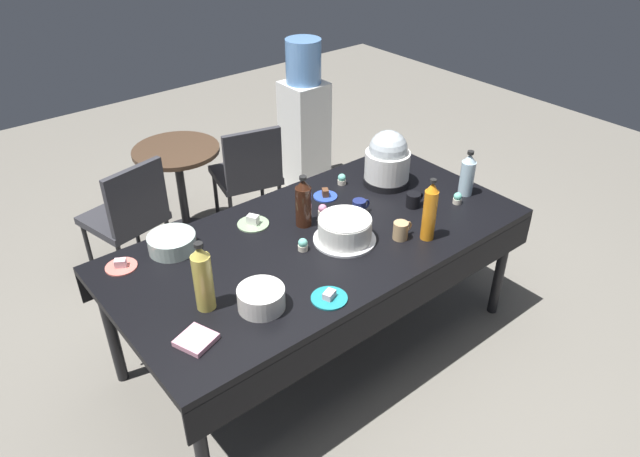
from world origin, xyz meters
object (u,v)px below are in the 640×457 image
coffee_mug_navy (359,207)px  water_cooler (304,119)px  cupcake_lemon (323,210)px  soda_bottle_orange_juice (430,211)px  ceramic_snack_bowl (261,298)px  round_cafe_table (180,177)px  soda_bottle_water (467,175)px  maroon_chair_left (129,213)px  dessert_plate_teal (329,297)px  dessert_plate_cobalt (325,195)px  cupcake_vanilla (342,179)px  maroon_chair_right (248,171)px  cupcake_cocoa (399,160)px  coffee_mug_tan (401,230)px  cupcake_berry (303,245)px  potluck_table (320,246)px  slow_cooker (388,160)px  cupcake_mint (458,198)px  dessert_plate_sage (253,222)px  soda_bottle_cola (303,203)px  soda_bottle_ginger_ale (203,278)px  dessert_plate_coral (121,266)px  glass_salad_bowl (172,243)px  frosted_layer_cake (345,230)px

coffee_mug_navy → water_cooler: water_cooler is taller
cupcake_lemon → soda_bottle_orange_juice: size_ratio=0.20×
ceramic_snack_bowl → round_cafe_table: 1.88m
soda_bottle_water → maroon_chair_left: bearing=135.1°
dessert_plate_teal → dessert_plate_cobalt: dessert_plate_cobalt is taller
cupcake_vanilla → maroon_chair_right: bearing=95.0°
water_cooler → cupcake_cocoa: bearing=-100.0°
cupcake_vanilla → soda_bottle_water: soda_bottle_water is taller
coffee_mug_tan → dessert_plate_teal: bearing=-166.7°
dessert_plate_cobalt → maroon_chair_right: size_ratio=0.17×
cupcake_cocoa → round_cafe_table: cupcake_cocoa is taller
cupcake_lemon → round_cafe_table: bearing=98.2°
cupcake_berry → coffee_mug_tan: coffee_mug_tan is taller
maroon_chair_left → soda_bottle_water: bearing=-44.9°
potluck_table → dessert_plate_cobalt: (0.29, 0.30, 0.07)m
maroon_chair_right → cupcake_berry: bearing=-111.6°
coffee_mug_navy → maroon_chair_right: maroon_chair_right is taller
cupcake_berry → soda_bottle_water: 1.10m
cupcake_berry → coffee_mug_navy: bearing=9.1°
slow_cooker → soda_bottle_orange_juice: soda_bottle_orange_juice is taller
cupcake_vanilla → soda_bottle_water: size_ratio=0.25×
dessert_plate_cobalt → cupcake_mint: bearing=-44.6°
dessert_plate_sage → dessert_plate_cobalt: (0.49, -0.02, -0.00)m
coffee_mug_navy → maroon_chair_right: 1.30m
potluck_table → round_cafe_table: size_ratio=3.06×
maroon_chair_left → water_cooler: 1.72m
soda_bottle_water → maroon_chair_left: 2.13m
coffee_mug_navy → maroon_chair_left: maroon_chair_left is taller
soda_bottle_water → soda_bottle_cola: soda_bottle_cola is taller
cupcake_berry → soda_bottle_ginger_ale: 0.62m
dessert_plate_teal → maroon_chair_left: 1.75m
dessert_plate_coral → cupcake_mint: size_ratio=2.27×
ceramic_snack_bowl → soda_bottle_orange_juice: soda_bottle_orange_juice is taller
ceramic_snack_bowl → soda_bottle_water: 1.51m
soda_bottle_ginger_ale → slow_cooker: bearing=12.4°
round_cafe_table → cupcake_berry: bearing=-93.5°
cupcake_vanilla → coffee_mug_navy: (-0.16, -0.33, 0.01)m
glass_salad_bowl → round_cafe_table: glass_salad_bowl is taller
glass_salad_bowl → cupcake_mint: size_ratio=3.58×
soda_bottle_water → round_cafe_table: 2.01m
cupcake_lemon → soda_bottle_water: bearing=-23.1°
glass_salad_bowl → cupcake_mint: glass_salad_bowl is taller
dessert_plate_teal → cupcake_mint: (1.11, 0.19, 0.02)m
frosted_layer_cake → cupcake_cocoa: frosted_layer_cake is taller
ceramic_snack_bowl → soda_bottle_cola: bearing=36.8°
dessert_plate_cobalt → water_cooler: size_ratio=0.11×
potluck_table → dessert_plate_sage: bearing=122.9°
soda_bottle_orange_juice → water_cooler: bearing=69.8°
slow_cooker → cupcake_berry: slow_cooker is taller
coffee_mug_navy → maroon_chair_right: (0.07, 1.26, -0.30)m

